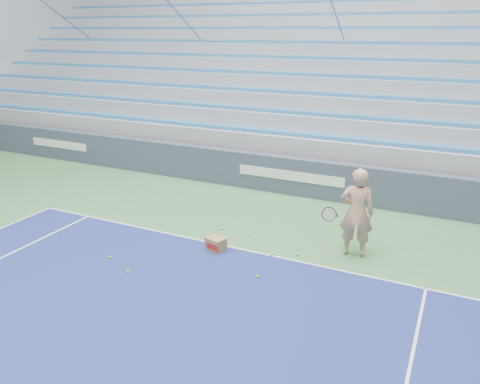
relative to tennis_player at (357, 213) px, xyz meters
name	(u,v)px	position (x,y,z in m)	size (l,w,h in m)	color
sponsor_barrier	(292,176)	(-2.55, 3.16, -0.42)	(30.00, 0.32, 1.10)	#394157
bleachers	(344,91)	(-2.56, 8.88, 1.39)	(31.00, 9.15, 7.30)	#979A9F
tennis_player	(357,213)	(0.00, 0.00, 0.00)	(0.99, 0.90, 1.94)	tan
ball_box	(216,244)	(-2.76, -1.12, -0.82)	(0.48, 0.42, 0.31)	olive
tennis_ball_0	(110,257)	(-4.59, -2.43, -0.93)	(0.07, 0.07, 0.07)	#ACE12E
tennis_ball_1	(249,235)	(-2.41, -0.13, -0.93)	(0.07, 0.07, 0.07)	#ACE12E
tennis_ball_2	(271,254)	(-1.56, -0.83, -0.93)	(0.07, 0.07, 0.07)	#ACE12E
tennis_ball_3	(297,254)	(-1.08, -0.58, -0.93)	(0.07, 0.07, 0.07)	#ACE12E
tennis_ball_4	(222,229)	(-3.16, -0.07, -0.93)	(0.07, 0.07, 0.07)	#ACE12E
tennis_ball_5	(128,271)	(-3.86, -2.74, -0.93)	(0.07, 0.07, 0.07)	#ACE12E
tennis_ball_6	(257,276)	(-1.45, -1.82, -0.93)	(0.07, 0.07, 0.07)	#ACE12E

